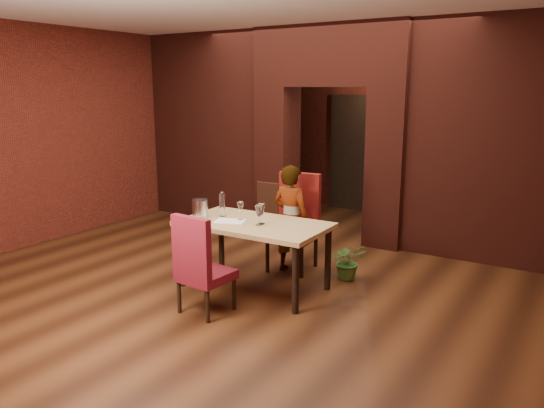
{
  "coord_description": "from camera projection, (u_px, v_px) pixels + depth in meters",
  "views": [
    {
      "loc": [
        3.57,
        -5.34,
        2.3
      ],
      "look_at": [
        0.2,
        0.0,
        0.9
      ],
      "focal_mm": 35.0,
      "sensor_mm": 36.0,
      "label": 1
    }
  ],
  "objects": [
    {
      "name": "floor",
      "position": [
        258.0,
        271.0,
        6.76
      ],
      "size": [
        8.0,
        8.0,
        0.0
      ],
      "primitive_type": "plane",
      "color": "#422310",
      "rests_on": "ground"
    },
    {
      "name": "ceiling",
      "position": [
        257.0,
        7.0,
        6.07
      ],
      "size": [
        7.0,
        8.0,
        0.04
      ],
      "primitive_type": "cube",
      "color": "silver",
      "rests_on": "ground"
    },
    {
      "name": "wall_back",
      "position": [
        379.0,
        126.0,
        9.72
      ],
      "size": [
        7.0,
        0.04,
        3.2
      ],
      "primitive_type": "cube",
      "color": "maroon",
      "rests_on": "ground"
    },
    {
      "name": "wall_left",
      "position": [
        71.0,
        133.0,
        8.24
      ],
      "size": [
        0.04,
        8.0,
        3.2
      ],
      "primitive_type": "cube",
      "color": "maroon",
      "rests_on": "ground"
    },
    {
      "name": "pillar_left",
      "position": [
        277.0,
        159.0,
        8.66
      ],
      "size": [
        0.55,
        0.55,
        2.3
      ],
      "primitive_type": "cube",
      "color": "maroon",
      "rests_on": "ground"
    },
    {
      "name": "pillar_right",
      "position": [
        389.0,
        168.0,
        7.67
      ],
      "size": [
        0.55,
        0.55,
        2.3
      ],
      "primitive_type": "cube",
      "color": "maroon",
      "rests_on": "ground"
    },
    {
      "name": "lintel",
      "position": [
        332.0,
        56.0,
        7.82
      ],
      "size": [
        2.45,
        0.55,
        0.9
      ],
      "primitive_type": "cube",
      "color": "maroon",
      "rests_on": "ground"
    },
    {
      "name": "wing_wall_left",
      "position": [
        209.0,
        128.0,
        9.3
      ],
      "size": [
        2.28,
        0.35,
        3.2
      ],
      "primitive_type": "cube",
      "color": "maroon",
      "rests_on": "ground"
    },
    {
      "name": "wing_wall_right",
      "position": [
        496.0,
        142.0,
        6.84
      ],
      "size": [
        2.28,
        0.35,
        3.2
      ],
      "primitive_type": "cube",
      "color": "maroon",
      "rests_on": "ground"
    },
    {
      "name": "vent_panel",
      "position": [
        268.0,
        198.0,
        8.54
      ],
      "size": [
        0.4,
        0.03,
        0.5
      ],
      "primitive_type": "cube",
      "color": "brown",
      "rests_on": "ground"
    },
    {
      "name": "rear_door",
      "position": [
        356.0,
        155.0,
        10.0
      ],
      "size": [
        0.9,
        0.08,
        2.1
      ],
      "primitive_type": "cube",
      "color": "black",
      "rests_on": "ground"
    },
    {
      "name": "rear_door_frame",
      "position": [
        355.0,
        155.0,
        9.96
      ],
      "size": [
        1.02,
        0.04,
        2.22
      ],
      "primitive_type": "cube",
      "color": "black",
      "rests_on": "ground"
    },
    {
      "name": "dining_table",
      "position": [
        254.0,
        255.0,
        6.13
      ],
      "size": [
        1.7,
        0.98,
        0.79
      ],
      "primitive_type": "cube",
      "rotation": [
        0.0,
        0.0,
        0.02
      ],
      "color": "#A58855",
      "rests_on": "ground"
    },
    {
      "name": "chair_far",
      "position": [
        292.0,
        223.0,
        6.71
      ],
      "size": [
        0.61,
        0.61,
        1.23
      ],
      "primitive_type": "cube",
      "rotation": [
        0.0,
        0.0,
        0.1
      ],
      "color": "maroon",
      "rests_on": "ground"
    },
    {
      "name": "chair_near",
      "position": [
        206.0,
        263.0,
        5.45
      ],
      "size": [
        0.52,
        0.52,
        1.06
      ],
      "primitive_type": "cube",
      "rotation": [
        0.0,
        0.0,
        3.06
      ],
      "color": "maroon",
      "rests_on": "ground"
    },
    {
      "name": "person_seated",
      "position": [
        291.0,
        219.0,
        6.61
      ],
      "size": [
        0.52,
        0.36,
        1.37
      ],
      "primitive_type": "imported",
      "rotation": [
        0.0,
        0.0,
        3.08
      ],
      "color": "silver",
      "rests_on": "ground"
    },
    {
      "name": "wine_glass_a",
      "position": [
        240.0,
        211.0,
        6.13
      ],
      "size": [
        0.09,
        0.09,
        0.21
      ],
      "primitive_type": null,
      "color": "white",
      "rests_on": "dining_table"
    },
    {
      "name": "wine_glass_b",
      "position": [
        261.0,
        214.0,
        5.94
      ],
      "size": [
        0.09,
        0.09,
        0.23
      ],
      "primitive_type": null,
      "color": "silver",
      "rests_on": "dining_table"
    },
    {
      "name": "wine_glass_c",
      "position": [
        259.0,
        215.0,
        5.88
      ],
      "size": [
        0.09,
        0.09,
        0.23
      ],
      "primitive_type": null,
      "color": "white",
      "rests_on": "dining_table"
    },
    {
      "name": "tasting_sheet",
      "position": [
        230.0,
        221.0,
        6.09
      ],
      "size": [
        0.4,
        0.35,
        0.0
      ],
      "primitive_type": "cube",
      "rotation": [
        0.0,
        0.0,
        0.35
      ],
      "color": "white",
      "rests_on": "dining_table"
    },
    {
      "name": "wine_bucket",
      "position": [
        200.0,
        209.0,
        6.21
      ],
      "size": [
        0.18,
        0.18,
        0.22
      ],
      "primitive_type": "cylinder",
      "color": "#BABBC2",
      "rests_on": "dining_table"
    },
    {
      "name": "water_bottle",
      "position": [
        222.0,
        204.0,
        6.3
      ],
      "size": [
        0.07,
        0.07,
        0.3
      ],
      "primitive_type": "cylinder",
      "color": "white",
      "rests_on": "dining_table"
    },
    {
      "name": "potted_plant",
      "position": [
        348.0,
        261.0,
        6.44
      ],
      "size": [
        0.54,
        0.53,
        0.46
      ],
      "primitive_type": "imported",
      "rotation": [
        0.0,
        0.0,
        0.62
      ],
      "color": "#38712A",
      "rests_on": "ground"
    }
  ]
}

